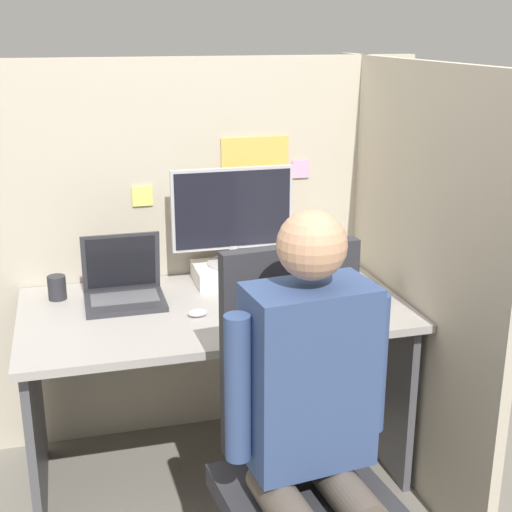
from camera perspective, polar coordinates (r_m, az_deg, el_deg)
name	(u,v)px	position (r m, az deg, el deg)	size (l,w,h in m)	color
cubicle_panel_back	(195,252)	(3.07, -4.93, 0.30)	(1.95, 0.05, 1.63)	#B7AD99
cubicle_panel_right	(405,274)	(2.86, 11.80, -1.45)	(0.04, 1.43, 1.63)	#B7AD99
desk	(215,349)	(2.79, -3.29, -7.42)	(1.45, 0.78, 0.73)	#9E9993
paper_box	(233,273)	(2.96, -1.82, -1.33)	(0.32, 0.23, 0.07)	white
monitor	(233,215)	(2.90, -1.88, 3.28)	(0.50, 0.22, 0.40)	#B2B2B7
laptop	(124,289)	(2.78, -10.52, -2.63)	(0.30, 0.25, 0.26)	#2D2D33
mouse	(198,313)	(2.62, -4.70, -4.56)	(0.07, 0.04, 0.03)	silver
stapler	(377,293)	(2.82, 9.65, -2.91)	(0.04, 0.12, 0.04)	#2D2D33
carrot_toy	(279,324)	(2.50, 1.89, -5.45)	(0.04, 0.16, 0.04)	orange
office_chair	(298,441)	(2.20, 3.37, -14.52)	(0.53, 0.57, 1.13)	#2D2D33
person	(312,413)	(1.96, 4.51, -12.39)	(0.48, 0.43, 1.30)	brown
pen_cup	(57,288)	(2.87, -15.63, -2.45)	(0.07, 0.07, 0.09)	#28282D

